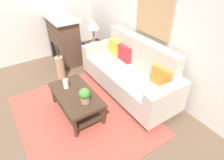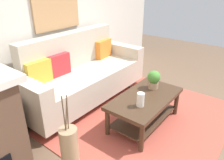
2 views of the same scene
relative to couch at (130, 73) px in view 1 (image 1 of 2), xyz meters
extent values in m
plane|color=brown|center=(0.12, -1.63, -0.43)|extent=(9.19, 9.19, 0.00)
cube|color=silver|center=(0.12, 0.54, 0.92)|extent=(5.19, 0.10, 2.70)
cube|color=silver|center=(-2.52, -1.07, 0.92)|extent=(0.10, 5.11, 2.70)
cube|color=#B24C3D|center=(0.12, -1.13, -0.42)|extent=(2.49, 2.07, 0.01)
cube|color=beige|center=(0.00, -0.06, -0.11)|extent=(1.82, 0.84, 0.40)
cube|color=beige|center=(0.00, 0.26, 0.37)|extent=(1.82, 0.20, 0.56)
cube|color=beige|center=(-1.01, -0.06, -0.01)|extent=(0.20, 0.84, 0.60)
cube|color=beige|center=(1.01, -0.06, -0.01)|extent=(0.20, 0.84, 0.60)
cube|color=#422D1E|center=(-0.81, -0.06, -0.37)|extent=(0.08, 0.74, 0.12)
cube|color=#422D1E|center=(0.81, -0.06, -0.37)|extent=(0.08, 0.74, 0.12)
cube|color=gold|center=(-0.69, 0.13, 0.25)|extent=(0.37, 0.14, 0.32)
cube|color=red|center=(-0.35, 0.13, 0.25)|extent=(0.36, 0.13, 0.32)
cube|color=orange|center=(0.69, 0.13, 0.25)|extent=(0.37, 0.16, 0.32)
cube|color=#422D1E|center=(0.00, -1.17, -0.03)|extent=(1.10, 0.60, 0.05)
cube|color=#422D1E|center=(0.00, -1.17, -0.31)|extent=(0.98, 0.50, 0.02)
cylinder|color=#422D1E|center=(-0.49, -1.42, -0.24)|extent=(0.06, 0.06, 0.38)
cylinder|color=#422D1E|center=(0.49, -1.42, -0.24)|extent=(0.06, 0.06, 0.38)
cylinder|color=#422D1E|center=(-0.49, -0.92, -0.24)|extent=(0.06, 0.06, 0.38)
cylinder|color=#422D1E|center=(0.49, -0.92, -0.24)|extent=(0.06, 0.06, 0.38)
cylinder|color=white|center=(-0.23, -1.23, 0.09)|extent=(0.09, 0.09, 0.18)
cylinder|color=tan|center=(0.29, -1.12, 0.05)|extent=(0.14, 0.14, 0.10)
sphere|color=#488A34|center=(0.29, -1.12, 0.17)|extent=(0.18, 0.18, 0.18)
cube|color=#422D1E|center=(-1.41, -0.01, -0.15)|extent=(0.44, 0.44, 0.56)
cylinder|color=gray|center=(-1.41, -0.01, 0.14)|extent=(0.16, 0.16, 0.02)
cylinder|color=gray|center=(-1.41, -0.01, 0.30)|extent=(0.05, 0.05, 0.35)
cone|color=beige|center=(-1.41, -0.01, 0.59)|extent=(0.28, 0.28, 0.22)
cube|color=brown|center=(-1.92, -0.57, 0.12)|extent=(0.90, 0.50, 1.10)
cube|color=black|center=(-1.92, -0.83, -0.13)|extent=(0.52, 0.02, 0.44)
cube|color=silver|center=(-1.92, -0.57, 0.70)|extent=(1.02, 0.58, 0.06)
cylinder|color=tan|center=(-1.18, -1.00, -0.16)|extent=(0.18, 0.18, 0.55)
cylinder|color=brown|center=(-1.16, -1.00, 0.30)|extent=(0.02, 0.02, 0.36)
cylinder|color=brown|center=(-1.19, -0.98, 0.30)|extent=(0.02, 0.01, 0.36)
cylinder|color=brown|center=(-1.19, -1.02, 0.30)|extent=(0.03, 0.05, 0.36)
cube|color=tan|center=(0.00, 0.47, 1.05)|extent=(0.86, 0.03, 0.76)
camera|label=1|loc=(2.46, -2.05, 2.02)|focal=30.68mm
camera|label=2|loc=(-2.22, -2.34, 1.40)|focal=34.68mm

